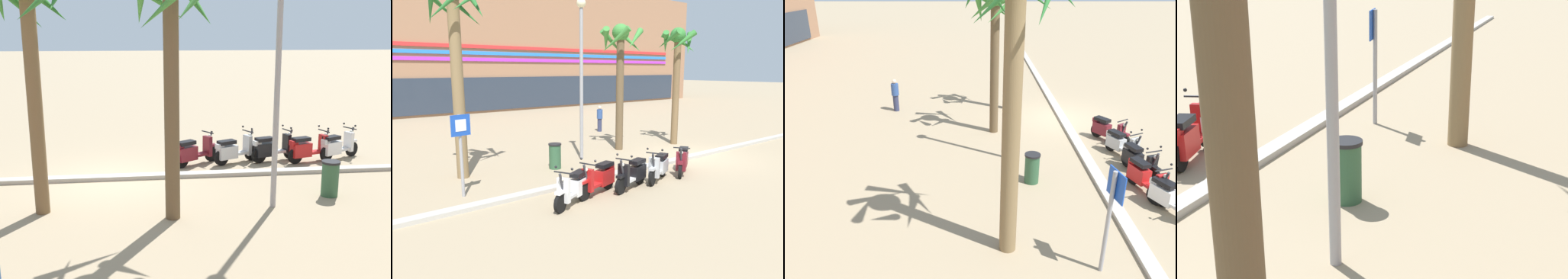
% 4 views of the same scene
% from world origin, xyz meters
% --- Properties ---
extents(scooter_white_tail_end, '(1.65, 0.92, 1.17)m').
position_xyz_m(scooter_white_tail_end, '(-7.45, -1.39, 0.45)').
color(scooter_white_tail_end, black).
rests_on(scooter_white_tail_end, ground).
extents(scooter_red_mid_front, '(1.76, 0.78, 1.17)m').
position_xyz_m(scooter_red_mid_front, '(-6.33, -1.14, 0.47)').
color(scooter_red_mid_front, black).
rests_on(scooter_red_mid_front, ground).
extents(crossing_sign, '(0.59, 0.17, 2.40)m').
position_xyz_m(crossing_sign, '(-9.61, 1.06, 1.50)').
color(crossing_sign, '#939399').
rests_on(crossing_sign, ground).
extents(litter_bin, '(0.48, 0.48, 0.95)m').
position_xyz_m(litter_bin, '(-5.76, 2.08, 0.48)').
color(litter_bin, '#2D5638').
rests_on(litter_bin, ground).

